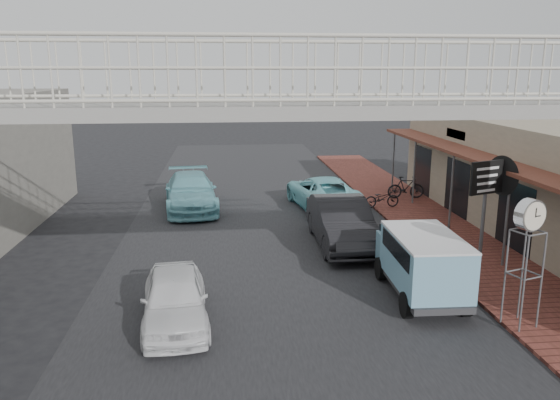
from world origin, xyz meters
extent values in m
plane|color=black|center=(0.00, 0.00, 0.00)|extent=(120.00, 120.00, 0.00)
cube|color=black|center=(0.00, 0.00, 0.01)|extent=(10.00, 60.00, 0.01)
cube|color=brown|center=(6.50, 3.00, 0.05)|extent=(3.00, 40.00, 0.10)
cube|color=brown|center=(7.70, 4.00, 2.90)|extent=(1.80, 18.00, 0.12)
cube|color=silver|center=(8.05, 7.50, 3.30)|extent=(0.08, 2.60, 0.90)
cube|color=#B21914|center=(8.05, 1.00, 3.30)|extent=(0.08, 2.20, 0.80)
cube|color=gray|center=(0.00, -4.00, 5.12)|extent=(14.00, 2.00, 0.24)
cube|color=beige|center=(0.00, -3.05, 5.79)|extent=(14.00, 0.08, 1.10)
cube|color=beige|center=(0.00, -4.95, 5.79)|extent=(14.00, 0.08, 1.10)
imported|color=white|center=(-2.58, -1.72, 0.63)|extent=(1.82, 3.83, 1.27)
imported|color=black|center=(2.54, 3.69, 0.81)|extent=(1.72, 4.90, 1.61)
imported|color=#7DD1D9|center=(2.85, 9.00, 0.69)|extent=(2.94, 5.23, 1.38)
imported|color=#74BDC9|center=(-2.81, 9.29, 0.75)|extent=(2.60, 5.36, 1.50)
cylinder|color=black|center=(3.01, 0.51, 0.32)|extent=(0.24, 0.65, 0.64)
cylinder|color=black|center=(4.44, 0.46, 0.32)|extent=(0.24, 0.65, 0.64)
cylinder|color=black|center=(2.93, -1.98, 0.32)|extent=(0.24, 0.65, 0.64)
cylinder|color=black|center=(4.36, -2.02, 0.32)|extent=(0.24, 0.65, 0.64)
cube|color=#71A9C4|center=(3.68, -1.03, 1.08)|extent=(1.65, 2.99, 1.24)
cube|color=#71A9C4|center=(3.73, 0.67, 0.87)|extent=(1.51, 0.87, 0.83)
cube|color=black|center=(3.68, -1.03, 1.43)|extent=(1.67, 2.44, 0.46)
cube|color=silver|center=(3.68, -1.03, 1.73)|extent=(1.67, 2.99, 0.06)
imported|color=black|center=(5.30, 8.34, 0.50)|extent=(1.59, 0.73, 0.81)
imported|color=black|center=(6.88, 9.90, 0.61)|extent=(1.71, 0.52, 1.02)
cylinder|color=#59595B|center=(4.96, -2.64, 1.22)|extent=(0.04, 0.04, 2.24)
cylinder|color=#59595B|center=(5.47, -2.47, 1.22)|extent=(0.04, 0.04, 2.24)
cylinder|color=#59595B|center=(5.13, -3.14, 1.22)|extent=(0.04, 0.04, 2.24)
cylinder|color=#59595B|center=(5.64, -2.97, 1.22)|extent=(0.04, 0.04, 2.24)
cylinder|color=silver|center=(5.30, -2.81, 2.72)|extent=(0.77, 0.48, 0.73)
cylinder|color=beige|center=(5.34, -2.93, 2.72)|extent=(0.61, 0.23, 0.64)
cylinder|color=beige|center=(5.26, -2.68, 2.72)|extent=(0.61, 0.23, 0.64)
cylinder|color=#59595B|center=(6.19, 1.04, 1.67)|extent=(0.11, 0.11, 3.13)
cube|color=black|center=(6.20, 1.01, 2.80)|extent=(1.23, 0.53, 0.97)
cone|color=black|center=(7.06, 1.34, 2.80)|extent=(1.03, 1.34, 1.19)
cube|color=white|center=(6.16, 0.96, 2.75)|extent=(0.81, 0.32, 0.65)
camera|label=1|loc=(-1.35, -13.74, 5.80)|focal=35.00mm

